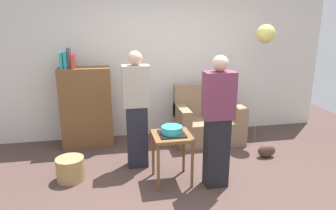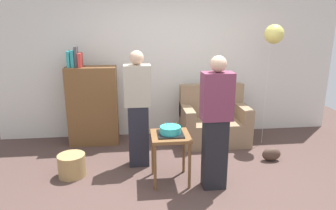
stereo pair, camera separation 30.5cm
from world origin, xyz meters
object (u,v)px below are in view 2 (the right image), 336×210
(couch, at_px, (214,122))
(wicker_basket, at_px, (72,165))
(person_blowing_candles, at_px, (138,109))
(balloon_bunch, at_px, (275,34))
(bookshelf, at_px, (93,105))
(side_table, at_px, (170,142))
(person_holding_cake, at_px, (216,123))
(handbag, at_px, (271,154))
(birthday_cake, at_px, (170,131))

(couch, relative_size, wicker_basket, 3.06)
(person_blowing_candles, height_order, balloon_bunch, balloon_bunch)
(wicker_basket, height_order, balloon_bunch, balloon_bunch)
(wicker_basket, bearing_deg, bookshelf, 81.63)
(bookshelf, bearing_deg, balloon_bunch, -6.24)
(couch, height_order, balloon_bunch, balloon_bunch)
(balloon_bunch, bearing_deg, side_table, -148.02)
(person_holding_cake, distance_m, wicker_basket, 1.99)
(bookshelf, distance_m, person_holding_cake, 2.31)
(couch, height_order, handbag, couch)
(bookshelf, relative_size, wicker_basket, 4.49)
(handbag, bearing_deg, person_blowing_candles, 176.81)
(bookshelf, distance_m, birthday_cake, 1.81)
(bookshelf, relative_size, balloon_bunch, 0.83)
(person_blowing_candles, bearing_deg, couch, 25.90)
(wicker_basket, height_order, handbag, wicker_basket)
(wicker_basket, bearing_deg, handbag, 2.55)
(couch, height_order, wicker_basket, couch)
(bookshelf, bearing_deg, side_table, -51.87)
(couch, distance_m, handbag, 1.10)
(bookshelf, distance_m, person_blowing_candles, 1.17)
(person_blowing_candles, height_order, wicker_basket, person_blowing_candles)
(person_holding_cake, height_order, handbag, person_holding_cake)
(birthday_cake, relative_size, person_holding_cake, 0.20)
(couch, bearing_deg, person_blowing_candles, -150.17)
(person_holding_cake, relative_size, handbag, 5.82)
(side_table, bearing_deg, couch, 54.40)
(couch, xyz_separation_m, birthday_cake, (-0.90, -1.26, 0.35))
(person_blowing_candles, xyz_separation_m, person_holding_cake, (0.90, -0.72, 0.00))
(couch, height_order, person_blowing_candles, person_blowing_candles)
(side_table, bearing_deg, wicker_basket, 167.50)
(side_table, relative_size, handbag, 2.28)
(person_holding_cake, height_order, wicker_basket, person_holding_cake)
(birthday_cake, distance_m, balloon_bunch, 2.37)
(bookshelf, xyz_separation_m, person_blowing_candles, (0.73, -0.90, 0.16))
(couch, bearing_deg, balloon_bunch, -9.79)
(couch, bearing_deg, bookshelf, 175.31)
(handbag, bearing_deg, balloon_bunch, 73.02)
(birthday_cake, relative_size, person_blowing_candles, 0.20)
(person_blowing_candles, xyz_separation_m, handbag, (1.94, -0.11, -0.73))
(couch, xyz_separation_m, balloon_bunch, (0.87, -0.15, 1.47))
(couch, relative_size, side_table, 1.73)
(birthday_cake, xyz_separation_m, balloon_bunch, (1.77, 1.11, 1.12))
(handbag, bearing_deg, birthday_cake, -165.23)
(birthday_cake, height_order, person_blowing_candles, person_blowing_candles)
(person_holding_cake, bearing_deg, birthday_cake, 6.84)
(couch, relative_size, person_holding_cake, 0.67)
(balloon_bunch, bearing_deg, wicker_basket, -164.95)
(balloon_bunch, bearing_deg, birthday_cake, -148.02)
(side_table, xyz_separation_m, birthday_cake, (-0.00, -0.00, 0.15))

